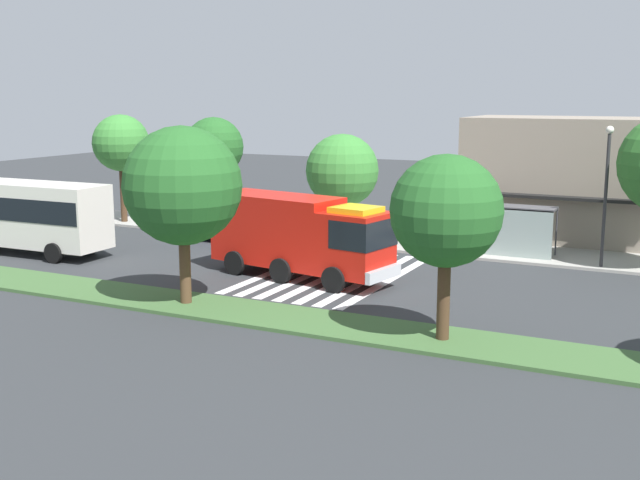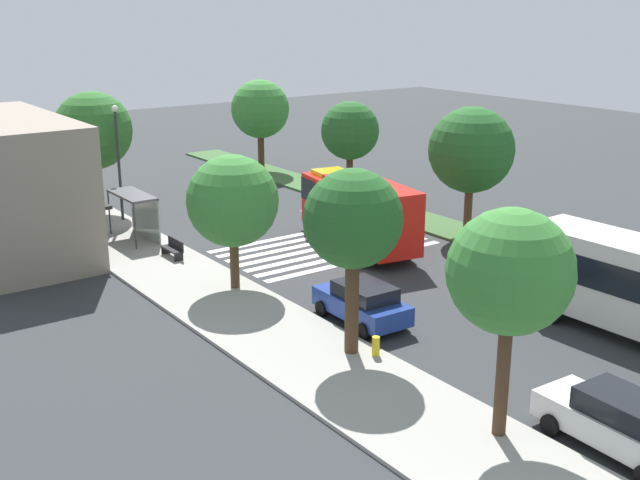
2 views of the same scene
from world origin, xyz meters
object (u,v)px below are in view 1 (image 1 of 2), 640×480
at_px(street_lamp, 606,185).
at_px(bus_stop_shelter, 518,221).
at_px(sidewalk_tree_center, 342,171).
at_px(fire_hydrant, 200,224).
at_px(parked_car_mid, 70,212).
at_px(bench_near_shelter, 440,240).
at_px(sidewalk_tree_far_west, 121,144).
at_px(median_tree_far_west, 182,186).
at_px(fire_truck, 303,234).
at_px(transit_bus, 12,211).
at_px(sidewalk_tree_west, 214,148).
at_px(median_tree_west, 446,212).
at_px(parked_car_east, 225,226).

bearing_deg(street_lamp, bus_stop_shelter, 170.47).
bearing_deg(sidewalk_tree_center, fire_hydrant, -176.82).
relative_size(parked_car_mid, bench_near_shelter, 3.02).
height_order(parked_car_mid, sidewalk_tree_far_west, sidewalk_tree_far_west).
bearing_deg(median_tree_far_west, bus_stop_shelter, 57.02).
relative_size(parked_car_mid, fire_hydrant, 6.89).
relative_size(fire_truck, bus_stop_shelter, 2.59).
xyz_separation_m(transit_bus, sidewalk_tree_west, (6.10, 9.60, 2.82)).
xyz_separation_m(transit_bus, median_tree_west, (24.67, -4.76, 2.23)).
distance_m(fire_truck, sidewalk_tree_far_west, 19.25).
relative_size(bench_near_shelter, median_tree_far_west, 0.23).
distance_m(bus_stop_shelter, bench_near_shelter, 4.20).
xyz_separation_m(sidewalk_tree_center, median_tree_west, (10.31, -14.37, 0.39)).
bearing_deg(transit_bus, bus_stop_shelter, -158.67).
xyz_separation_m(sidewalk_tree_far_west, fire_hydrant, (6.16, -0.50, -4.56)).
bearing_deg(bus_stop_shelter, parked_car_east, -170.96).
bearing_deg(sidewalk_tree_far_west, bench_near_shelter, 0.87).
distance_m(street_lamp, sidewalk_tree_west, 21.86).
xyz_separation_m(fire_truck, sidewalk_tree_far_west, (-17.11, 8.29, 3.02)).
distance_m(fire_truck, sidewalk_tree_center, 8.74).
xyz_separation_m(street_lamp, sidewalk_tree_west, (-21.84, 0.40, 1.02)).
height_order(street_lamp, sidewalk_tree_center, street_lamp).
bearing_deg(street_lamp, transit_bus, -161.77).
bearing_deg(median_tree_west, fire_hydrant, 144.34).
relative_size(sidewalk_tree_far_west, sidewalk_tree_west, 1.01).
relative_size(transit_bus, bus_stop_shelter, 3.20).
bearing_deg(fire_truck, sidewalk_tree_center, 113.36).
relative_size(parked_car_east, median_tree_west, 0.70).
height_order(fire_truck, fire_hydrant, fire_truck).
distance_m(sidewalk_tree_far_west, sidewalk_tree_center, 15.20).
distance_m(parked_car_east, fire_hydrant, 3.36).
bearing_deg(parked_car_east, sidewalk_tree_far_west, 168.27).
bearing_deg(bus_stop_shelter, transit_bus, -157.47).
relative_size(bench_near_shelter, sidewalk_tree_center, 0.27).
height_order(sidewalk_tree_center, fire_hydrant, sidewalk_tree_center).
xyz_separation_m(parked_car_mid, bus_stop_shelter, (27.10, 2.49, 1.00)).
bearing_deg(parked_car_mid, fire_hydrant, 13.20).
bearing_deg(sidewalk_tree_center, fire_truck, -76.79).
bearing_deg(bus_stop_shelter, fire_truck, -131.33).
relative_size(fire_truck, fire_hydrant, 12.97).
xyz_separation_m(sidewalk_tree_west, median_tree_west, (18.57, -14.37, -0.59)).
distance_m(fire_truck, bench_near_shelter, 9.41).
height_order(sidewalk_tree_west, sidewalk_tree_center, sidewalk_tree_west).
xyz_separation_m(bus_stop_shelter, median_tree_west, (0.83, -14.65, 2.51)).
xyz_separation_m(bus_stop_shelter, sidewalk_tree_far_west, (-24.65, -0.29, 3.16)).
height_order(median_tree_far_west, median_tree_west, median_tree_far_west).
bearing_deg(median_tree_west, bench_near_shelter, 108.20).
bearing_deg(fire_truck, parked_car_east, 153.13).
bearing_deg(bench_near_shelter, bus_stop_shelter, -0.38).
relative_size(sidewalk_tree_west, median_tree_west, 1.09).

